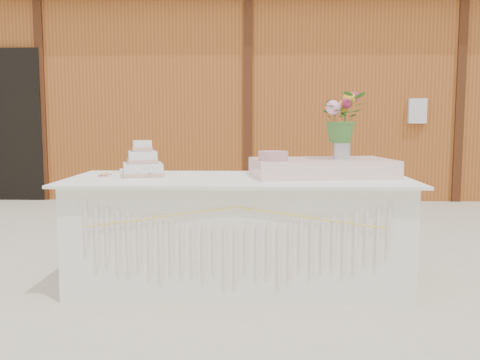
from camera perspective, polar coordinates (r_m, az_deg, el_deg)
name	(u,v)px	position (r m, az deg, el deg)	size (l,w,h in m)	color
ground	(239,284)	(3.92, -0.14, -11.02)	(80.00, 80.00, 0.00)	beige
barn	(249,92)	(9.74, 1.00, 9.39)	(12.60, 4.60, 3.30)	#A45222
cake_table	(239,231)	(3.81, -0.14, -5.49)	(2.40, 1.00, 0.77)	white
wedding_cake	(143,164)	(3.93, -10.34, 1.69)	(0.35, 0.35, 0.26)	white
pink_cake_stand	(273,163)	(3.71, 3.56, 1.79)	(0.26, 0.26, 0.19)	white
satin_runner	(322,168)	(3.90, 8.73, 1.31)	(0.98, 0.57, 0.12)	#FFD3CD
flower_vase	(342,147)	(3.91, 10.79, 3.43)	(0.12, 0.12, 0.17)	silver
bouquet	(342,111)	(3.91, 10.87, 7.28)	(0.32, 0.28, 0.36)	#396C2B
loose_flowers	(94,176)	(3.94, -15.36, 0.44)	(0.14, 0.34, 0.02)	pink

